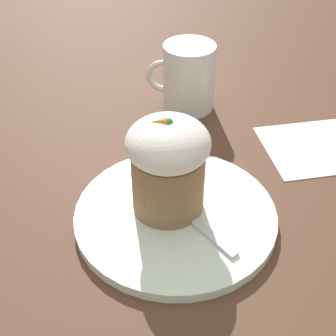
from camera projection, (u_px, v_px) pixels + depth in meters
The scene contains 6 objects.
ground_plane at pixel (175, 219), 0.51m from camera, with size 4.00×4.00×0.00m, color #513323.
dessert_plate at pixel (176, 215), 0.50m from camera, with size 0.22×0.22×0.01m.
carrot_cake at pixel (168, 163), 0.47m from camera, with size 0.08×0.08×0.11m.
spoon at pixel (185, 212), 0.49m from camera, with size 0.09×0.09×0.01m.
coffee_cup at pixel (191, 77), 0.66m from camera, with size 0.10×0.07×0.10m.
paper_napkin at pixel (317, 147), 0.61m from camera, with size 0.16×0.15×0.00m.
Camera 1 is at (-0.02, 0.36, 0.36)m, focal length 50.00 mm.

